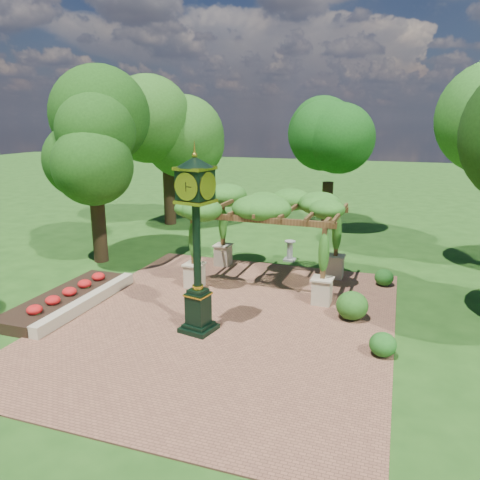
% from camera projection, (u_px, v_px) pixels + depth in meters
% --- Properties ---
extents(ground, '(120.00, 120.00, 0.00)m').
position_uv_depth(ground, '(212.00, 334.00, 13.50)').
color(ground, '#1E4714').
rests_on(ground, ground).
extents(brick_plaza, '(10.00, 12.00, 0.04)m').
position_uv_depth(brick_plaza, '(224.00, 320.00, 14.41)').
color(brick_plaza, brown).
rests_on(brick_plaza, ground).
extents(border_wall, '(0.35, 5.00, 0.40)m').
position_uv_depth(border_wall, '(88.00, 302.00, 15.34)').
color(border_wall, '#C6B793').
rests_on(border_wall, ground).
extents(flower_bed, '(1.50, 5.00, 0.36)m').
position_uv_depth(flower_bed, '(65.00, 299.00, 15.63)').
color(flower_bed, red).
rests_on(flower_bed, ground).
extents(pedestal_clock, '(1.19, 1.19, 5.13)m').
position_uv_depth(pedestal_clock, '(196.00, 230.00, 12.90)').
color(pedestal_clock, black).
rests_on(pedestal_clock, brick_plaza).
extents(pergola, '(5.50, 3.52, 3.42)m').
position_uv_depth(pergola, '(268.00, 210.00, 17.02)').
color(pergola, '#BBAC8B').
rests_on(pergola, brick_plaza).
extents(sundial, '(0.50, 0.50, 0.89)m').
position_uv_depth(sundial, '(290.00, 252.00, 20.40)').
color(sundial, gray).
rests_on(sundial, ground).
extents(shrub_front, '(0.82, 0.82, 0.63)m').
position_uv_depth(shrub_front, '(383.00, 344.00, 12.13)').
color(shrub_front, '#1D5719').
rests_on(shrub_front, brick_plaza).
extents(shrub_mid, '(1.30, 1.30, 0.88)m').
position_uv_depth(shrub_mid, '(352.00, 306.00, 14.34)').
color(shrub_mid, '#225317').
rests_on(shrub_mid, brick_plaza).
extents(shrub_back, '(0.82, 0.82, 0.62)m').
position_uv_depth(shrub_back, '(384.00, 277.00, 17.27)').
color(shrub_back, '#1D5518').
rests_on(shrub_back, brick_plaza).
extents(tree_west_near, '(3.81, 3.81, 7.58)m').
position_uv_depth(tree_west_near, '(92.00, 140.00, 19.13)').
color(tree_west_near, '#382616').
rests_on(tree_west_near, ground).
extents(tree_west_far, '(4.35, 4.35, 8.01)m').
position_uv_depth(tree_west_far, '(167.00, 128.00, 26.28)').
color(tree_west_far, '#312213').
rests_on(tree_west_far, ground).
extents(tree_north, '(3.69, 3.69, 6.66)m').
position_uv_depth(tree_north, '(330.00, 146.00, 25.71)').
color(tree_north, black).
rests_on(tree_north, ground).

